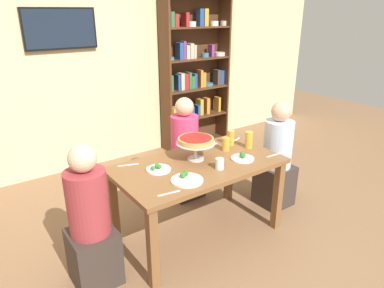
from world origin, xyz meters
name	(u,v)px	position (x,y,z in m)	size (l,w,h in m)	color
ground_plane	(198,234)	(0.00, 0.00, 0.00)	(12.00, 12.00, 0.00)	#846042
rear_partition	(97,60)	(0.00, 2.20, 1.40)	(8.00, 0.12, 2.80)	beige
dining_table	(199,174)	(0.00, 0.00, 0.64)	(1.48, 0.82, 0.74)	brown
bookshelf	(194,72)	(1.41, 2.01, 1.14)	(1.14, 0.30, 2.21)	#4C2D19
television	(60,29)	(-0.45, 2.11, 1.80)	(0.84, 0.05, 0.47)	black
diner_far_right	(185,156)	(0.33, 0.70, 0.49)	(0.34, 0.34, 1.15)	#382D28
diner_head_west	(91,227)	(-1.02, -0.02, 0.49)	(0.34, 0.34, 1.15)	#382D28
diner_head_east	(276,162)	(1.01, -0.03, 0.49)	(0.34, 0.34, 1.15)	#382D28
deep_dish_pizza_stand	(196,142)	(0.03, 0.08, 0.91)	(0.35, 0.35, 0.21)	silver
salad_plate_near_diner	(243,157)	(0.37, -0.16, 0.76)	(0.21, 0.21, 0.07)	white
salad_plate_far_diner	(158,169)	(-0.36, 0.08, 0.75)	(0.21, 0.21, 0.06)	white
salad_plate_spare	(186,179)	(-0.28, -0.21, 0.75)	(0.26, 0.26, 0.06)	white
beer_glass_amber_tall	(249,140)	(0.62, 0.01, 0.82)	(0.07, 0.07, 0.16)	gold
beer_glass_amber_short	(226,144)	(0.39, 0.09, 0.81)	(0.07, 0.07, 0.13)	gold
beer_glass_amber_spare	(231,138)	(0.52, 0.17, 0.82)	(0.07, 0.07, 0.15)	gold
water_glass_clear_near	(220,164)	(0.08, -0.20, 0.79)	(0.07, 0.07, 0.09)	white
cutlery_fork_near	(236,140)	(0.66, 0.24, 0.74)	(0.18, 0.02, 0.01)	silver
cutlery_knife_near	(169,193)	(-0.51, -0.31, 0.74)	(0.18, 0.02, 0.01)	silver
cutlery_fork_far	(274,155)	(0.68, -0.27, 0.74)	(0.18, 0.02, 0.01)	silver
cutlery_knife_far	(128,165)	(-0.52, 0.32, 0.74)	(0.18, 0.02, 0.01)	silver
cutlery_spare_fork	(211,145)	(0.36, 0.27, 0.74)	(0.18, 0.02, 0.01)	silver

